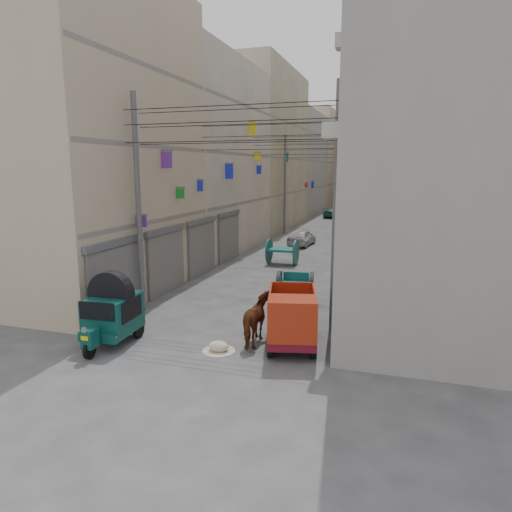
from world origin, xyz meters
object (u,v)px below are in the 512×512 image
at_px(auto_rickshaw, 112,311).
at_px(distant_car_white, 302,237).
at_px(distant_car_grey, 343,228).
at_px(horse, 259,320).
at_px(mini_truck, 292,322).
at_px(tonga_cart, 295,288).
at_px(feed_sack, 219,346).
at_px(distant_car_green, 333,212).
at_px(second_cart, 282,251).

xyz_separation_m(auto_rickshaw, distant_car_white, (1.72, 19.77, -0.43)).
distance_m(auto_rickshaw, distant_car_grey, 25.81).
bearing_deg(distant_car_grey, horse, -92.71).
bearing_deg(mini_truck, tonga_cart, 88.30).
height_order(tonga_cart, feed_sack, tonga_cart).
relative_size(horse, distant_car_green, 0.49).
bearing_deg(distant_car_white, distant_car_grey, -106.82).
relative_size(auto_rickshaw, distant_car_green, 0.67).
relative_size(tonga_cart, distant_car_white, 0.92).
relative_size(tonga_cart, feed_sack, 5.22).
distance_m(mini_truck, feed_sack, 2.29).
xyz_separation_m(auto_rickshaw, feed_sack, (3.36, 0.37, -0.87)).
relative_size(second_cart, feed_sack, 2.70).
height_order(auto_rickshaw, distant_car_grey, auto_rickshaw).
distance_m(tonga_cart, second_cart, 7.94).
xyz_separation_m(mini_truck, distant_car_grey, (-1.50, 24.29, -0.24)).
relative_size(auto_rickshaw, distant_car_grey, 0.68).
distance_m(horse, distant_car_grey, 24.22).
height_order(horse, distant_car_green, horse).
height_order(auto_rickshaw, tonga_cart, auto_rickshaw).
relative_size(tonga_cart, horse, 1.74).
relative_size(tonga_cart, second_cart, 1.94).
bearing_deg(auto_rickshaw, distant_car_white, 81.40).
relative_size(distant_car_white, distant_car_grey, 0.94).
xyz_separation_m(feed_sack, distant_car_green, (-2.32, 39.27, 0.39)).
bearing_deg(tonga_cart, distant_car_green, 87.19).
distance_m(second_cart, distant_car_grey, 12.56).
height_order(feed_sack, horse, horse).
bearing_deg(feed_sack, mini_truck, 23.08).
bearing_deg(feed_sack, tonga_cart, 77.76).
xyz_separation_m(tonga_cart, feed_sack, (-1.12, -5.17, -0.56)).
xyz_separation_m(auto_rickshaw, distant_car_grey, (3.87, 25.51, -0.41)).
relative_size(mini_truck, feed_sack, 5.57).
bearing_deg(second_cart, auto_rickshaw, -99.04).
bearing_deg(distant_car_grey, second_cart, -102.20).
distance_m(tonga_cart, mini_truck, 4.41).
bearing_deg(tonga_cart, horse, -100.69).
xyz_separation_m(mini_truck, horse, (-1.05, 0.07, -0.08)).
distance_m(feed_sack, distant_car_grey, 25.15).
bearing_deg(second_cart, tonga_cart, -72.22).
relative_size(distant_car_grey, distant_car_green, 0.98).
distance_m(tonga_cart, distant_car_green, 34.28).
bearing_deg(horse, distant_car_green, -89.43).
distance_m(distant_car_white, distant_car_grey, 6.13).
xyz_separation_m(auto_rickshaw, horse, (4.33, 1.30, -0.25)).
distance_m(feed_sack, distant_car_white, 19.47).
height_order(tonga_cart, horse, horse).
bearing_deg(feed_sack, distant_car_grey, 88.84).
height_order(auto_rickshaw, second_cart, auto_rickshaw).
distance_m(mini_truck, second_cart, 12.33).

